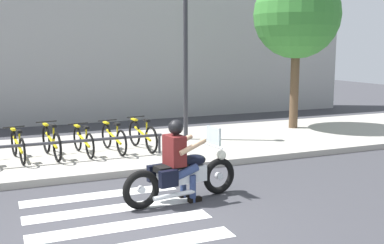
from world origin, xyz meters
The scene contains 16 objects.
ground_plane centered at (0.00, 0.00, 0.00)m, with size 48.00×48.00×0.00m, color #38383D.
sidewalk centered at (0.00, 4.76, 0.07)m, with size 24.00×4.40×0.15m, color #A8A399.
crosswalk_stripe_2 centered at (-0.04, 0.00, 0.00)m, with size 2.80×0.40×0.01m, color white.
crosswalk_stripe_3 centered at (-0.04, 0.80, 0.00)m, with size 2.80×0.40×0.01m, color white.
crosswalk_stripe_4 centered at (-0.04, 1.60, 0.00)m, with size 2.80×0.40×0.01m, color white.
motorcycle centered at (1.23, 0.74, 0.47)m, with size 2.23×0.77×1.26m.
rider centered at (1.15, 0.73, 0.84)m, with size 0.69×0.61×1.45m.
bicycle_3 centered at (-1.31, 4.33, 0.49)m, with size 0.48×1.61×0.73m.
bicycle_4 centered at (-0.59, 4.33, 0.51)m, with size 0.48×1.67×0.80m.
bicycle_5 centered at (0.13, 4.33, 0.48)m, with size 0.48×1.54×0.72m.
bicycle_6 centered at (0.85, 4.33, 0.49)m, with size 0.48×1.61×0.75m.
bicycle_7 centered at (1.58, 4.33, 0.51)m, with size 0.48×1.66×0.79m.
bike_rack centered at (-0.95, 3.77, 0.58)m, with size 5.66×0.07×0.49m.
street_lamp centered at (3.06, 5.16, 2.84)m, with size 0.28×0.28×4.74m.
tree_near_rack centered at (6.88, 5.56, 3.61)m, with size 2.64×2.64×4.95m.
building_backdrop centered at (0.00, 10.46, 3.13)m, with size 24.00×1.20×6.25m, color #9B9B9B.
Camera 1 is at (-1.62, -6.52, 2.66)m, focal length 43.37 mm.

